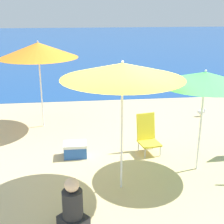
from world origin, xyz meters
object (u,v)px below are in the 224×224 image
(beach_umbrella_orange, at_px, (38,50))
(beach_umbrella_green, at_px, (205,79))
(beach_chair_yellow, at_px, (147,134))
(seagull, at_px, (202,112))
(person_seated_near, at_px, (73,207))
(beach_umbrella_yellow, at_px, (122,71))
(cooler_box, at_px, (75,150))

(beach_umbrella_orange, relative_size, beach_umbrella_green, 1.14)
(beach_umbrella_orange, bearing_deg, beach_chair_yellow, -37.48)
(seagull, bearing_deg, beach_umbrella_green, -113.71)
(beach_umbrella_orange, height_order, person_seated_near, beach_umbrella_orange)
(beach_umbrella_green, height_order, beach_umbrella_yellow, beach_umbrella_yellow)
(beach_umbrella_yellow, distance_m, person_seated_near, 2.18)
(beach_chair_yellow, relative_size, person_seated_near, 1.07)
(beach_chair_yellow, xyz_separation_m, cooler_box, (-1.58, -0.06, -0.26))
(beach_umbrella_orange, xyz_separation_m, beach_umbrella_yellow, (1.63, -3.22, 0.07))
(cooler_box, bearing_deg, seagull, 30.27)
(beach_umbrella_green, relative_size, seagull, 7.39)
(beach_umbrella_green, relative_size, beach_chair_yellow, 2.33)
(beach_umbrella_orange, xyz_separation_m, cooler_box, (0.83, -1.91, -1.87))
(cooler_box, bearing_deg, beach_umbrella_yellow, -58.75)
(person_seated_near, height_order, seagull, person_seated_near)
(beach_chair_yellow, height_order, seagull, beach_chair_yellow)
(cooler_box, height_order, seagull, cooler_box)
(seagull, bearing_deg, beach_umbrella_orange, -176.83)
(beach_umbrella_orange, bearing_deg, beach_umbrella_green, -40.54)
(person_seated_near, distance_m, seagull, 5.80)
(beach_umbrella_orange, relative_size, person_seated_near, 2.85)
(beach_umbrella_orange, distance_m, beach_umbrella_yellow, 3.61)
(person_seated_near, bearing_deg, beach_umbrella_green, -10.13)
(beach_umbrella_green, distance_m, beach_umbrella_yellow, 1.67)
(beach_umbrella_yellow, distance_m, beach_chair_yellow, 2.31)
(beach_umbrella_green, xyz_separation_m, person_seated_near, (-2.43, -1.42, -1.50))
(beach_umbrella_orange, xyz_separation_m, seagull, (4.53, 0.25, -1.89))
(beach_umbrella_orange, distance_m, beach_umbrella_green, 4.23)
(beach_umbrella_orange, height_order, beach_umbrella_green, beach_umbrella_orange)
(cooler_box, bearing_deg, beach_umbrella_green, -19.45)
(beach_umbrella_yellow, bearing_deg, cooler_box, 121.25)
(beach_chair_yellow, bearing_deg, person_seated_near, -135.69)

